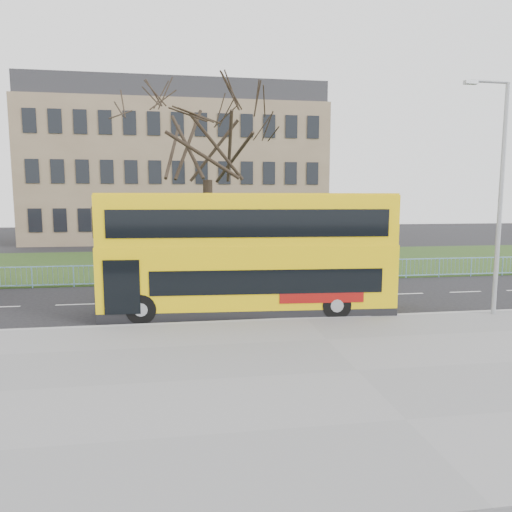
{
  "coord_description": "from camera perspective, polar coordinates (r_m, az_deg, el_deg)",
  "views": [
    {
      "loc": [
        -4.2,
        -17.38,
        4.45
      ],
      "look_at": [
        -1.45,
        1.0,
        2.13
      ],
      "focal_mm": 32.0,
      "sensor_mm": 36.0,
      "label": 1
    }
  ],
  "objects": [
    {
      "name": "ground",
      "position": [
        18.42,
        4.97,
        -6.88
      ],
      "size": [
        120.0,
        120.0,
        0.0
      ],
      "primitive_type": "plane",
      "color": "black",
      "rests_on": "ground"
    },
    {
      "name": "pavement",
      "position": [
        12.24,
        12.55,
        -14.06
      ],
      "size": [
        80.0,
        10.5,
        0.12
      ],
      "primitive_type": "cube",
      "color": "slate",
      "rests_on": "ground"
    },
    {
      "name": "kerb",
      "position": [
        16.95,
        6.2,
        -7.89
      ],
      "size": [
        80.0,
        0.2,
        0.14
      ],
      "primitive_type": "cube",
      "color": "#939396",
      "rests_on": "ground"
    },
    {
      "name": "grass_verge",
      "position": [
        32.26,
        -0.94,
        -0.73
      ],
      "size": [
        80.0,
        15.4,
        0.08
      ],
      "primitive_type": "cube",
      "color": "#203513",
      "rests_on": "ground"
    },
    {
      "name": "guard_railing",
      "position": [
        24.65,
        1.41,
        -1.98
      ],
      "size": [
        40.0,
        0.12,
        1.1
      ],
      "primitive_type": null,
      "color": "#78ADD6",
      "rests_on": "ground"
    },
    {
      "name": "bare_tree",
      "position": [
        27.49,
        -6.1,
        11.62
      ],
      "size": [
        9.16,
        9.16,
        13.09
      ],
      "primitive_type": null,
      "color": "black",
      "rests_on": "grass_verge"
    },
    {
      "name": "civic_building",
      "position": [
        52.45,
        -9.5,
        9.81
      ],
      "size": [
        30.0,
        15.0,
        14.0
      ],
      "primitive_type": "cube",
      "color": "#78624C",
      "rests_on": "ground"
    },
    {
      "name": "yellow_bus",
      "position": [
        17.56,
        -0.98,
        0.64
      ],
      "size": [
        11.12,
        3.28,
        4.6
      ],
      "rotation": [
        0.0,
        0.0,
        -0.06
      ],
      "color": "yellow",
      "rests_on": "ground"
    },
    {
      "name": "street_lamp",
      "position": [
        19.09,
        28.06,
        7.31
      ],
      "size": [
        1.8,
        0.22,
        8.51
      ],
      "rotation": [
        0.0,
        0.0,
        0.02
      ],
      "color": "#9CA0A4",
      "rests_on": "pavement"
    }
  ]
}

